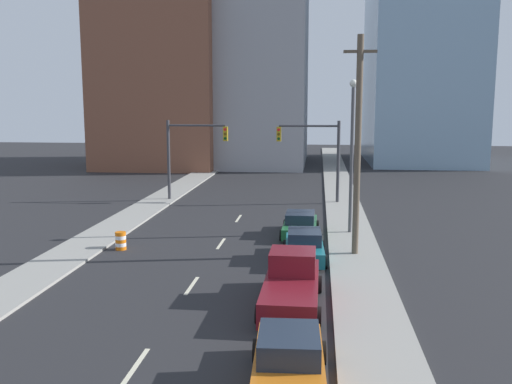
# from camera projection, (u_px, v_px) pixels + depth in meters

# --- Properties ---
(sidewalk_left) EXTENTS (2.65, 90.85, 0.13)m
(sidewalk_left) POSITION_uv_depth(u_px,v_px,m) (184.00, 185.00, 53.03)
(sidewalk_left) COLOR gray
(sidewalk_left) RESTS_ON ground
(sidewalk_right) EXTENTS (2.65, 90.85, 0.13)m
(sidewalk_right) POSITION_uv_depth(u_px,v_px,m) (339.00, 188.00, 51.49)
(sidewalk_right) COLOR gray
(sidewalk_right) RESTS_ON ground
(lane_stripe_at_9m) EXTENTS (0.16, 2.40, 0.01)m
(lane_stripe_at_9m) POSITION_uv_depth(u_px,v_px,m) (136.00, 366.00, 16.68)
(lane_stripe_at_9m) COLOR beige
(lane_stripe_at_9m) RESTS_ON ground
(lane_stripe_at_17m) EXTENTS (0.16, 2.40, 0.01)m
(lane_stripe_at_17m) POSITION_uv_depth(u_px,v_px,m) (192.00, 286.00, 24.04)
(lane_stripe_at_17m) COLOR beige
(lane_stripe_at_17m) RESTS_ON ground
(lane_stripe_at_24m) EXTENTS (0.16, 2.40, 0.01)m
(lane_stripe_at_24m) POSITION_uv_depth(u_px,v_px,m) (221.00, 244.00, 31.22)
(lane_stripe_at_24m) COLOR beige
(lane_stripe_at_24m) RESTS_ON ground
(lane_stripe_at_31m) EXTENTS (0.16, 2.40, 0.01)m
(lane_stripe_at_31m) POSITION_uv_depth(u_px,v_px,m) (238.00, 218.00, 38.02)
(lane_stripe_at_31m) COLOR beige
(lane_stripe_at_31m) RESTS_ON ground
(building_brick_left) EXTENTS (14.00, 16.00, 20.07)m
(building_brick_left) POSITION_uv_depth(u_px,v_px,m) (165.00, 83.00, 68.96)
(building_brick_left) COLOR brown
(building_brick_left) RESTS_ON ground
(building_office_center) EXTENTS (12.00, 20.00, 22.30)m
(building_office_center) POSITION_uv_depth(u_px,v_px,m) (259.00, 75.00, 71.54)
(building_office_center) COLOR #99999E
(building_office_center) RESTS_ON ground
(building_glass_right) EXTENTS (13.00, 20.00, 36.03)m
(building_glass_right) POSITION_uv_depth(u_px,v_px,m) (422.00, 20.00, 72.21)
(building_glass_right) COLOR #8CADC6
(building_glass_right) RESTS_ON ground
(traffic_signal_left) EXTENTS (4.82, 0.35, 6.31)m
(traffic_signal_left) POSITION_uv_depth(u_px,v_px,m) (186.00, 148.00, 44.35)
(traffic_signal_left) COLOR #38383D
(traffic_signal_left) RESTS_ON ground
(traffic_signal_right) EXTENTS (4.82, 0.35, 6.31)m
(traffic_signal_right) POSITION_uv_depth(u_px,v_px,m) (320.00, 150.00, 43.23)
(traffic_signal_right) COLOR #38383D
(traffic_signal_right) RESTS_ON ground
(utility_pole_right_mid) EXTENTS (1.60, 0.32, 10.86)m
(utility_pole_right_mid) POSITION_uv_depth(u_px,v_px,m) (358.00, 146.00, 27.91)
(utility_pole_right_mid) COLOR brown
(utility_pole_right_mid) RESTS_ON ground
(traffic_barrel) EXTENTS (0.56, 0.56, 0.95)m
(traffic_barrel) POSITION_uv_depth(u_px,v_px,m) (121.00, 241.00, 29.87)
(traffic_barrel) COLOR orange
(traffic_barrel) RESTS_ON ground
(street_lamp) EXTENTS (0.44, 0.44, 8.94)m
(street_lamp) POSITION_uv_depth(u_px,v_px,m) (352.00, 147.00, 32.73)
(street_lamp) COLOR #4C4C51
(street_lamp) RESTS_ON ground
(sedan_orange) EXTENTS (2.30, 4.66, 1.55)m
(sedan_orange) POSITION_uv_depth(u_px,v_px,m) (289.00, 362.00, 15.37)
(sedan_orange) COLOR orange
(sedan_orange) RESTS_ON ground
(pickup_truck_maroon) EXTENTS (2.32, 5.78, 1.97)m
(pickup_truck_maroon) POSITION_uv_depth(u_px,v_px,m) (292.00, 285.00, 21.59)
(pickup_truck_maroon) COLOR maroon
(pickup_truck_maroon) RESTS_ON ground
(sedan_teal) EXTENTS (2.25, 4.61, 1.48)m
(sedan_teal) POSITION_uv_depth(u_px,v_px,m) (304.00, 247.00, 27.88)
(sedan_teal) COLOR #196B75
(sedan_teal) RESTS_ON ground
(sedan_green) EXTENTS (2.18, 4.69, 1.36)m
(sedan_green) POSITION_uv_depth(u_px,v_px,m) (300.00, 225.00, 33.11)
(sedan_green) COLOR #1E6033
(sedan_green) RESTS_ON ground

